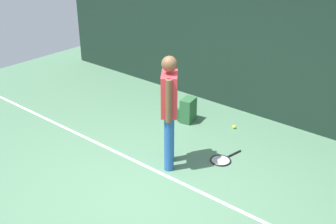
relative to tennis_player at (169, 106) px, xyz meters
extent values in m
plane|color=#4C7556|center=(0.15, -0.61, -0.97)|extent=(12.00, 12.00, 0.00)
cube|color=#192D23|center=(0.15, 2.39, 0.32)|extent=(10.00, 0.10, 2.58)
cube|color=white|center=(0.15, -0.26, -0.96)|extent=(9.00, 0.05, 0.00)
cylinder|color=#2659A5|center=(-0.07, 0.09, -0.54)|extent=(0.14, 0.14, 0.85)
cylinder|color=#2659A5|center=(0.07, -0.09, -0.54)|extent=(0.14, 0.14, 0.85)
cube|color=red|center=(0.00, 0.00, 0.18)|extent=(0.42, 0.45, 0.60)
sphere|color=brown|center=(0.00, 0.00, 0.62)|extent=(0.22, 0.22, 0.22)
cylinder|color=brown|center=(-0.13, 0.17, 0.17)|extent=(0.09, 0.09, 0.62)
cylinder|color=brown|center=(0.13, -0.17, 0.17)|extent=(0.09, 0.09, 0.62)
cylinder|color=black|center=(0.59, 0.87, -0.95)|extent=(0.09, 0.30, 0.03)
torus|color=black|center=(0.54, 0.58, -0.95)|extent=(0.38, 0.38, 0.02)
cylinder|color=#B2B2B2|center=(0.54, 0.58, -0.95)|extent=(0.32, 0.32, 0.00)
cube|color=#2D6038|center=(-0.67, 1.33, -0.75)|extent=(0.25, 0.33, 0.44)
cube|color=#23562D|center=(-0.81, 1.31, -0.83)|extent=(0.12, 0.23, 0.20)
sphere|color=#CCE033|center=(0.12, 1.62, -0.93)|extent=(0.07, 0.07, 0.07)
camera|label=1|loc=(3.47, -4.18, 2.50)|focal=45.57mm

